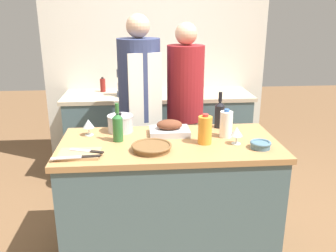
% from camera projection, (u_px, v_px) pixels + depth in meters
% --- Properties ---
extents(ground_plane, '(12.00, 12.00, 0.00)m').
position_uv_depth(ground_plane, '(169.00, 247.00, 2.75)').
color(ground_plane, brown).
extents(kitchen_island, '(1.53, 0.74, 0.87)m').
position_uv_depth(kitchen_island, '(169.00, 197.00, 2.62)').
color(kitchen_island, '#4C666B').
rests_on(kitchen_island, ground_plane).
extents(back_counter, '(2.01, 0.60, 0.90)m').
position_uv_depth(back_counter, '(158.00, 133.00, 3.96)').
color(back_counter, '#4C666B').
rests_on(back_counter, ground_plane).
extents(back_wall, '(2.51, 0.10, 2.55)m').
position_uv_depth(back_wall, '(156.00, 55.00, 4.04)').
color(back_wall, silver).
rests_on(back_wall, ground_plane).
extents(roasting_pan, '(0.29, 0.21, 0.11)m').
position_uv_depth(roasting_pan, '(169.00, 129.00, 2.62)').
color(roasting_pan, '#BCBCC1').
rests_on(roasting_pan, kitchen_island).
extents(wicker_basket, '(0.26, 0.26, 0.04)m').
position_uv_depth(wicker_basket, '(152.00, 147.00, 2.32)').
color(wicker_basket, brown).
rests_on(wicker_basket, kitchen_island).
extents(cutting_board, '(0.27, 0.20, 0.02)m').
position_uv_depth(cutting_board, '(79.00, 154.00, 2.25)').
color(cutting_board, tan).
rests_on(cutting_board, kitchen_island).
extents(stock_pot, '(0.19, 0.19, 0.15)m').
position_uv_depth(stock_pot, '(120.00, 123.00, 2.68)').
color(stock_pot, '#B7B7BC').
rests_on(stock_pot, kitchen_island).
extents(mixing_bowl, '(0.14, 0.14, 0.05)m').
position_uv_depth(mixing_bowl, '(260.00, 145.00, 2.36)').
color(mixing_bowl, slate).
rests_on(mixing_bowl, kitchen_island).
extents(juice_jug, '(0.10, 0.10, 0.21)m').
position_uv_depth(juice_jug, '(205.00, 130.00, 2.43)').
color(juice_jug, orange).
rests_on(juice_jug, kitchen_island).
extents(milk_jug, '(0.09, 0.09, 0.21)m').
position_uv_depth(milk_jug, '(226.00, 124.00, 2.55)').
color(milk_jug, white).
rests_on(milk_jug, kitchen_island).
extents(wine_bottle_green, '(0.07, 0.07, 0.28)m').
position_uv_depth(wine_bottle_green, '(220.00, 114.00, 2.76)').
color(wine_bottle_green, black).
rests_on(wine_bottle_green, kitchen_island).
extents(wine_bottle_dark, '(0.07, 0.07, 0.27)m').
position_uv_depth(wine_bottle_dark, '(118.00, 126.00, 2.47)').
color(wine_bottle_dark, '#28662D').
rests_on(wine_bottle_dark, kitchen_island).
extents(wine_glass_left, '(0.08, 0.08, 0.12)m').
position_uv_depth(wine_glass_left, '(88.00, 124.00, 2.59)').
color(wine_glass_left, silver).
rests_on(wine_glass_left, kitchen_island).
extents(wine_glass_right, '(0.08, 0.08, 0.12)m').
position_uv_depth(wine_glass_right, '(237.00, 132.00, 2.42)').
color(wine_glass_right, silver).
rests_on(wine_glass_right, kitchen_island).
extents(knife_chef, '(0.30, 0.05, 0.01)m').
position_uv_depth(knife_chef, '(78.00, 157.00, 2.17)').
color(knife_chef, '#B7B7BC').
rests_on(knife_chef, cutting_board).
extents(knife_paring, '(0.23, 0.11, 0.01)m').
position_uv_depth(knife_paring, '(88.00, 151.00, 2.26)').
color(knife_paring, '#B7B7BC').
rests_on(knife_paring, cutting_board).
extents(stand_mixer, '(0.18, 0.14, 0.28)m').
position_uv_depth(stand_mixer, '(126.00, 85.00, 3.70)').
color(stand_mixer, '#333842').
rests_on(stand_mixer, back_counter).
extents(condiment_bottle_tall, '(0.06, 0.06, 0.16)m').
position_uv_depth(condiment_bottle_tall, '(103.00, 85.00, 3.90)').
color(condiment_bottle_tall, maroon).
rests_on(condiment_bottle_tall, back_counter).
extents(condiment_bottle_short, '(0.07, 0.07, 0.18)m').
position_uv_depth(condiment_bottle_short, '(198.00, 88.00, 3.72)').
color(condiment_bottle_short, '#B28E2D').
rests_on(condiment_bottle_short, back_counter).
extents(person_cook_aproned, '(0.38, 0.40, 1.73)m').
position_uv_depth(person_cook_aproned, '(140.00, 104.00, 3.17)').
color(person_cook_aproned, beige).
rests_on(person_cook_aproned, ground_plane).
extents(person_cook_guest, '(0.33, 0.33, 1.66)m').
position_uv_depth(person_cook_guest, '(185.00, 106.00, 3.23)').
color(person_cook_guest, beige).
rests_on(person_cook_guest, ground_plane).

